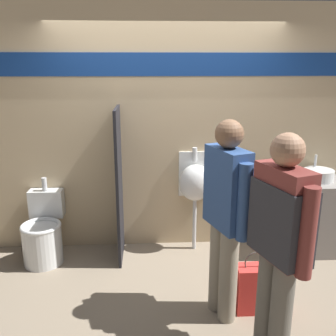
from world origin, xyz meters
TOP-DOWN VIEW (x-y plane):
  - ground_plane at (0.00, 0.00)m, footprint 16.00×16.00m
  - display_wall at (0.00, 0.60)m, footprint 4.55×0.07m
  - sink_counter at (1.74, 0.32)m, footprint 0.98×0.50m
  - sink_basin at (1.69, 0.37)m, footprint 0.32×0.32m
  - cell_phone at (1.44, 0.22)m, footprint 0.07×0.14m
  - divider_near_counter at (-0.51, 0.29)m, footprint 0.03×0.55m
  - urinal_near_counter at (0.32, 0.43)m, footprint 0.36×0.29m
  - toilet at (-1.34, 0.24)m, footprint 0.42×0.59m
  - person_in_vest at (0.67, -1.27)m, footprint 0.34×0.56m
  - person_with_lanyard at (0.41, -0.75)m, footprint 0.32×0.56m
  - shopping_bag at (0.70, -0.73)m, footprint 0.33×0.18m

SIDE VIEW (x-z plane):
  - ground_plane at x=0.00m, z-range 0.00..0.00m
  - shopping_bag at x=0.70m, z-range -0.07..0.50m
  - toilet at x=-1.34m, z-range -0.14..0.74m
  - sink_counter at x=1.74m, z-range 0.00..0.83m
  - urinal_near_counter at x=0.32m, z-range 0.21..1.39m
  - divider_near_counter at x=-0.51m, z-range 0.00..1.65m
  - cell_phone at x=1.44m, z-range 0.83..0.84m
  - sink_basin at x=1.69m, z-range 0.76..1.02m
  - person_with_lanyard at x=0.41m, z-range 0.09..1.77m
  - person_in_vest at x=0.67m, z-range 0.14..1.81m
  - display_wall at x=0.00m, z-range 0.01..2.71m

